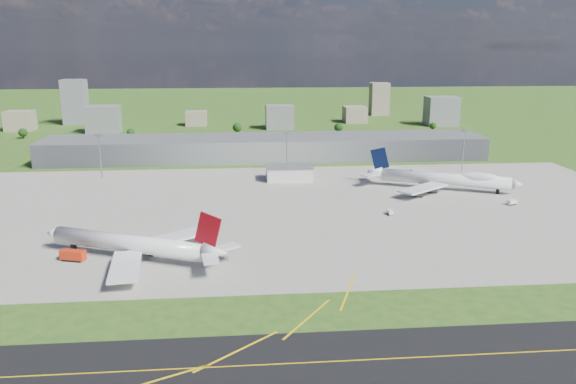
{
  "coord_description": "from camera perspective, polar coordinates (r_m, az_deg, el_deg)",
  "views": [
    {
      "loc": [
        -18.38,
        -217.2,
        75.6
      ],
      "look_at": [
        3.96,
        37.65,
        9.0
      ],
      "focal_mm": 35.0,
      "sensor_mm": 36.0,
      "label": 1
    }
  ],
  "objects": [
    {
      "name": "bldg_ce",
      "position": [
        583.35,
        6.8,
        7.84
      ],
      "size": [
        22.0,
        24.0,
        16.0
      ],
      "primitive_type": "cube",
      "color": "gray",
      "rests_on": "ground"
    },
    {
      "name": "terminal",
      "position": [
        388.65,
        -2.23,
        4.49
      ],
      "size": [
        300.0,
        42.0,
        15.0
      ],
      "primitive_type": "cube",
      "color": "gray",
      "rests_on": "ground"
    },
    {
      "name": "tug_yellow",
      "position": [
        234.69,
        -7.54,
        -4.1
      ],
      "size": [
        3.87,
        3.24,
        1.69
      ],
      "rotation": [
        0.0,
        0.0,
        0.47
      ],
      "color": "gold",
      "rests_on": "ground"
    },
    {
      "name": "bldg_tall_w",
      "position": [
        601.79,
        -20.81,
        8.55
      ],
      "size": [
        22.0,
        20.0,
        44.0
      ],
      "primitive_type": "cube",
      "color": "slate",
      "rests_on": "ground"
    },
    {
      "name": "bldg_cw",
      "position": [
        562.94,
        -9.29,
        7.4
      ],
      "size": [
        20.0,
        18.0,
        14.0
      ],
      "primitive_type": "cube",
      "color": "gray",
      "rests_on": "ground"
    },
    {
      "name": "tree_far_e",
      "position": [
        537.65,
        14.51,
        6.53
      ],
      "size": [
        6.3,
        6.3,
        7.7
      ],
      "color": "#382314",
      "rests_on": "ground"
    },
    {
      "name": "bldg_far_w",
      "position": [
        577.64,
        -25.58,
        6.55
      ],
      "size": [
        24.0,
        20.0,
        18.0
      ],
      "primitive_type": "cube",
      "color": "gray",
      "rests_on": "ground"
    },
    {
      "name": "van_white_far",
      "position": [
        296.4,
        21.79,
        -1.0
      ],
      "size": [
        5.36,
        4.02,
        2.51
      ],
      "rotation": [
        0.0,
        0.0,
        0.41
      ],
      "color": "white",
      "rests_on": "ground"
    },
    {
      "name": "van_white_near",
      "position": [
        263.59,
        10.32,
        -2.05
      ],
      "size": [
        2.24,
        4.5,
        2.29
      ],
      "rotation": [
        0.0,
        0.0,
        1.63
      ],
      "color": "white",
      "rests_on": "ground"
    },
    {
      "name": "fire_truck",
      "position": [
        219.1,
        -21.0,
        -6.06
      ],
      "size": [
        9.55,
        5.74,
        3.94
      ],
      "rotation": [
        0.0,
        0.0,
        -0.28
      ],
      "color": "red",
      "rests_on": "ground"
    },
    {
      "name": "mast_west",
      "position": [
        346.94,
        -18.59,
        4.22
      ],
      "size": [
        3.5,
        2.0,
        25.9
      ],
      "color": "gray",
      "rests_on": "ground"
    },
    {
      "name": "mast_east",
      "position": [
        364.49,
        17.44,
        4.78
      ],
      "size": [
        3.5,
        2.0,
        25.9
      ],
      "color": "gray",
      "rests_on": "ground"
    },
    {
      "name": "mast_center",
      "position": [
        338.39,
        -0.13,
        4.74
      ],
      "size": [
        3.5,
        2.0,
        25.9
      ],
      "color": "gray",
      "rests_on": "ground"
    },
    {
      "name": "tree_c",
      "position": [
        502.07,
        -5.18,
        6.55
      ],
      "size": [
        8.1,
        8.1,
        9.9
      ],
      "color": "#382314",
      "rests_on": "ground"
    },
    {
      "name": "bldg_e",
      "position": [
        575.96,
        15.32,
        7.94
      ],
      "size": [
        30.0,
        22.0,
        28.0
      ],
      "primitive_type": "cube",
      "color": "slate",
      "rests_on": "ground"
    },
    {
      "name": "airliner_blue_quad",
      "position": [
        315.07,
        15.63,
        1.28
      ],
      "size": [
        77.78,
        59.04,
        21.5
      ],
      "rotation": [
        0.0,
        0.0,
        -0.42
      ],
      "color": "white",
      "rests_on": "ground"
    },
    {
      "name": "bldg_w",
      "position": [
        535.09,
        -18.25,
        7.04
      ],
      "size": [
        28.0,
        22.0,
        24.0
      ],
      "primitive_type": "cube",
      "color": "slate",
      "rests_on": "ground"
    },
    {
      "name": "tree_w",
      "position": [
        495.89,
        -15.69,
        5.85
      ],
      "size": [
        6.75,
        6.75,
        8.25
      ],
      "color": "#382314",
      "rests_on": "ground"
    },
    {
      "name": "tree_far_w",
      "position": [
        524.69,
        -25.33,
        5.48
      ],
      "size": [
        7.2,
        7.2,
        8.8
      ],
      "color": "#382314",
      "rests_on": "ground"
    },
    {
      "name": "ground",
      "position": [
        375.35,
        -2.1,
        2.96
      ],
      "size": [
        1400.0,
        1400.0,
        0.0
      ],
      "primitive_type": "plane",
      "color": "#2D541A",
      "rests_on": "ground"
    },
    {
      "name": "bldg_tall_e",
      "position": [
        649.44,
        9.25,
        9.32
      ],
      "size": [
        20.0,
        18.0,
        36.0
      ],
      "primitive_type": "cube",
      "color": "gray",
      "rests_on": "ground"
    },
    {
      "name": "apron",
      "position": [
        269.56,
        1.24,
        -1.69
      ],
      "size": [
        360.0,
        190.0,
        0.08
      ],
      "primitive_type": "cube",
      "color": "gray",
      "rests_on": "ground"
    },
    {
      "name": "ops_building",
      "position": [
        326.41,
        0.1,
        1.92
      ],
      "size": [
        26.0,
        16.0,
        8.0
      ],
      "primitive_type": "cube",
      "color": "silver",
      "rests_on": "ground"
    },
    {
      "name": "airliner_red_twin",
      "position": [
        212.25,
        -15.27,
        -5.21
      ],
      "size": [
        72.08,
        54.36,
        20.89
      ],
      "rotation": [
        0.0,
        0.0,
        2.73
      ],
      "color": "white",
      "rests_on": "ground"
    },
    {
      "name": "bldg_c",
      "position": [
        532.52,
        -0.85,
        7.62
      ],
      "size": [
        26.0,
        20.0,
        22.0
      ],
      "primitive_type": "cube",
      "color": "slate",
      "rests_on": "ground"
    },
    {
      "name": "tree_e",
      "position": [
        504.96,
        5.15,
        6.55
      ],
      "size": [
        7.65,
        7.65,
        9.35
      ],
      "color": "#382314",
      "rests_on": "ground"
    }
  ]
}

